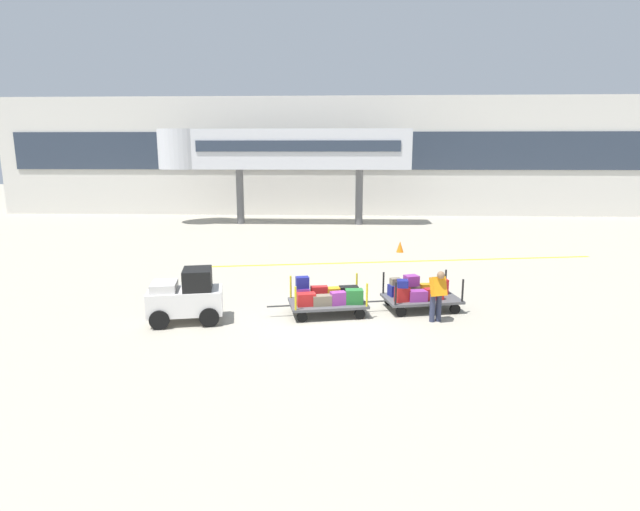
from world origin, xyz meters
name	(u,v)px	position (x,y,z in m)	size (l,w,h in m)	color
ground_plane	(330,320)	(0.00, 0.00, 0.00)	(120.00, 120.00, 0.00)	#A8A08E
apron_lead_line	(397,262)	(2.85, 8.18, 0.00)	(18.62, 0.20, 0.01)	yellow
terminal_building	(338,157)	(0.00, 25.98, 4.46)	(52.64, 2.51, 8.91)	beige
jet_bridge	(274,150)	(-4.26, 19.99, 4.95)	(16.78, 3.00, 6.30)	silver
baggage_tug	(187,297)	(-4.15, -0.37, 0.75)	(2.28, 1.60, 1.58)	white
baggage_cart_lead	(327,298)	(-0.08, 0.51, 0.52)	(3.09, 1.85, 1.14)	#4C4C4F
baggage_cart_middle	(418,293)	(2.76, 1.13, 0.53)	(3.09, 1.85, 1.10)	#4C4C4F
baggage_handler	(437,294)	(3.12, -0.08, 0.87)	(0.51, 0.52, 1.56)	#2D334C
safety_cone_near	(400,247)	(3.21, 10.40, 0.28)	(0.36, 0.36, 0.55)	orange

